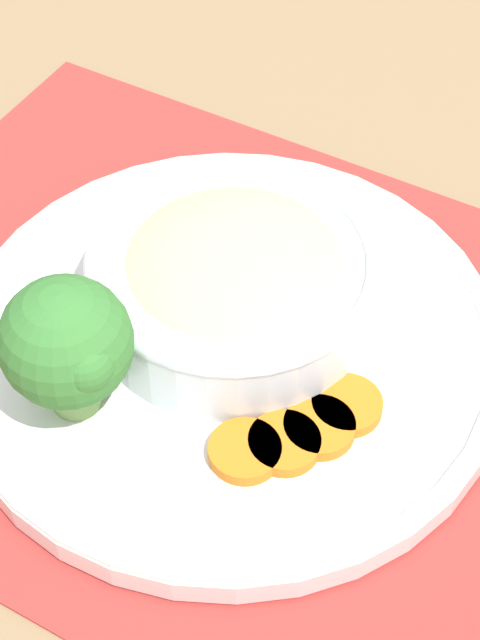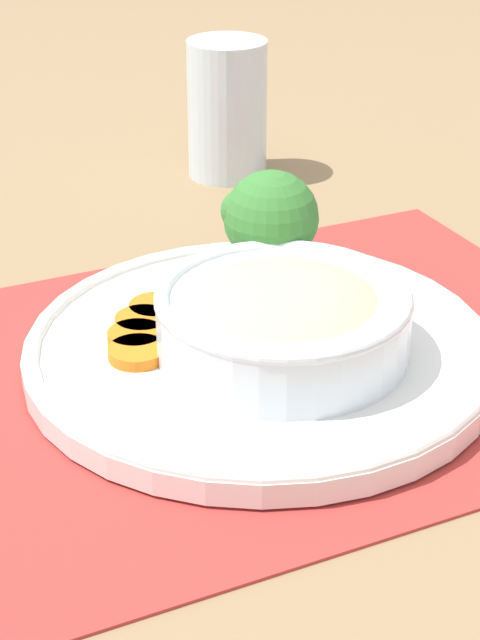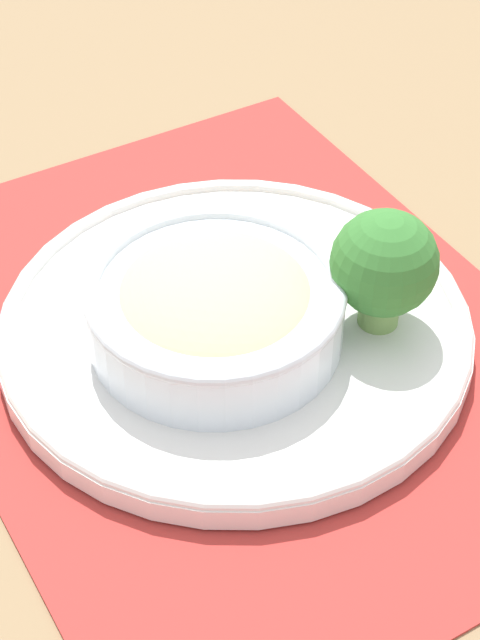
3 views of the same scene
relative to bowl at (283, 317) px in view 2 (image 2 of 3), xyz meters
The scene contains 10 objects.
ground_plane 0.05m from the bowl, 114.44° to the left, with size 4.00×4.00×0.00m, color #8C704C.
placemat 0.05m from the bowl, 114.44° to the left, with size 0.52×0.40×0.00m.
plate 0.04m from the bowl, 114.44° to the left, with size 0.31×0.31×0.02m.
bowl is the anchor object (origin of this frame).
broccoli_floret 0.11m from the bowl, 71.00° to the left, with size 0.07×0.07×0.08m.
carrot_slice_near 0.10m from the bowl, 125.56° to the left, with size 0.04×0.04×0.01m.
carrot_slice_middle 0.10m from the bowl, 137.48° to the left, with size 0.04×0.04×0.01m.
carrot_slice_far 0.10m from the bowl, 149.60° to the left, with size 0.04×0.04×0.01m.
carrot_slice_extra 0.10m from the bowl, 162.01° to the left, with size 0.04×0.04×0.01m.
water_glass 0.39m from the bowl, 73.80° to the left, with size 0.08×0.08×0.13m.
Camera 2 is at (-0.24, -0.57, 0.37)m, focal length 60.00 mm.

